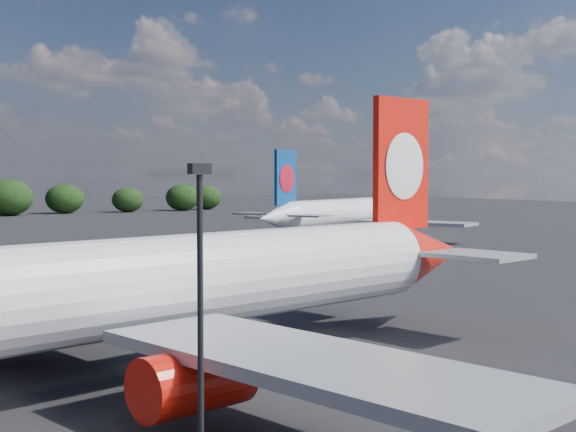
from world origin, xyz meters
TOP-DOWN VIEW (x-y plane):
  - qantas_airliner at (7.98, 9.59)m, footprint 47.97×45.79m
  - china_southern_airliner at (67.77, 72.70)m, footprint 41.48×39.90m
  - apron_lamp_post at (-1.57, -9.91)m, footprint 0.55×0.30m

SIDE VIEW (x-z plane):
  - china_southern_airliner at x=67.77m, z-range -2.74..11.28m
  - qantas_airliner at x=7.98m, z-range -3.06..12.62m
  - apron_lamp_post at x=-1.57m, z-range 0.65..11.46m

